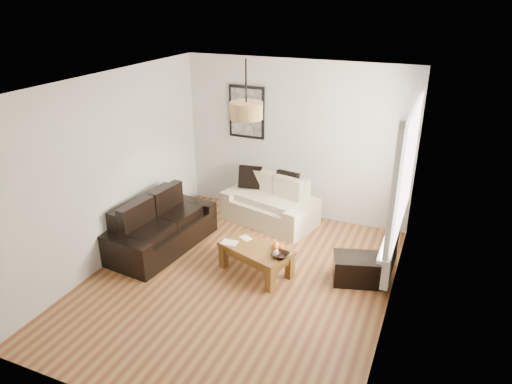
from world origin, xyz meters
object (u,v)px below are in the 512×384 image
at_px(loveseat_cream, 270,201).
at_px(sofa_leather, 161,225).
at_px(ottoman, 358,269).
at_px(coffee_table, 256,260).

relative_size(loveseat_cream, sofa_leather, 0.87).
distance_m(loveseat_cream, ottoman, 2.07).
relative_size(loveseat_cream, coffee_table, 1.53).
xyz_separation_m(coffee_table, ottoman, (1.32, 0.33, -0.02)).
bearing_deg(ottoman, coffee_table, -166.06).
distance_m(coffee_table, ottoman, 1.36).
relative_size(loveseat_cream, ottoman, 2.32).
bearing_deg(coffee_table, sofa_leather, 176.69).
bearing_deg(loveseat_cream, sofa_leather, -115.45).
bearing_deg(ottoman, sofa_leather, -175.30).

